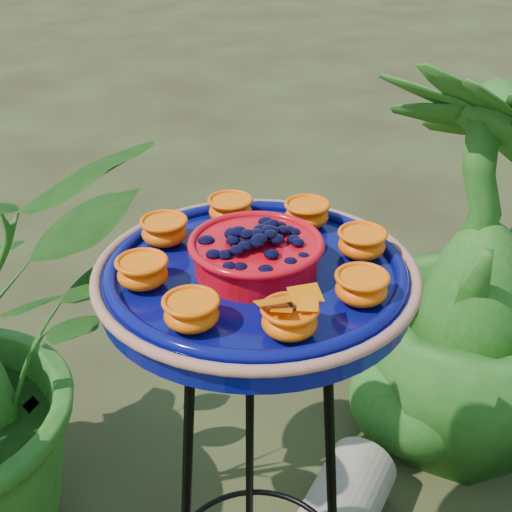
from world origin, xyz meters
name	(u,v)px	position (x,y,z in m)	size (l,w,h in m)	color
tripod_stand	(256,467)	(-0.07, 0.14, 0.55)	(0.40, 0.40, 0.90)	black
feeder_dish	(256,271)	(-0.07, 0.14, 0.94)	(0.56, 0.56, 0.11)	#070A55
shrub_back_right	(482,269)	(0.71, 0.57, 0.54)	(0.61, 0.61, 1.09)	#1B5216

